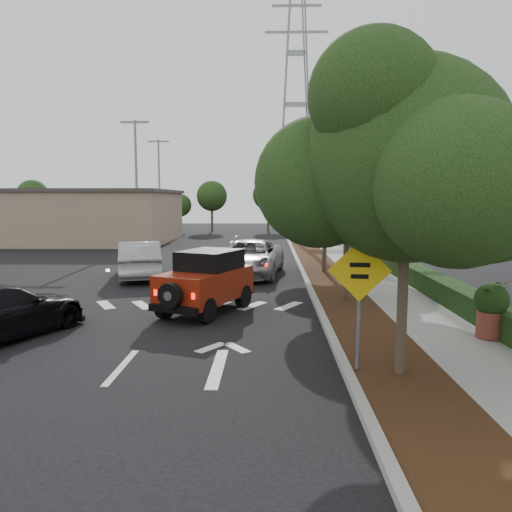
{
  "coord_description": "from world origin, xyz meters",
  "views": [
    {
      "loc": [
        3.06,
        -9.91,
        3.48
      ],
      "look_at": [
        2.71,
        3.0,
        1.98
      ],
      "focal_mm": 35.0,
      "sensor_mm": 36.0,
      "label": 1
    }
  ],
  "objects": [
    {
      "name": "ground",
      "position": [
        0.0,
        0.0,
        0.0
      ],
      "size": [
        120.0,
        120.0,
        0.0
      ],
      "primitive_type": "plane",
      "color": "black",
      "rests_on": "ground"
    },
    {
      "name": "curb",
      "position": [
        4.6,
        12.0,
        0.07
      ],
      "size": [
        0.2,
        70.0,
        0.15
      ],
      "primitive_type": "cube",
      "color": "#9E9B93",
      "rests_on": "ground"
    },
    {
      "name": "planting_strip",
      "position": [
        5.6,
        12.0,
        0.06
      ],
      "size": [
        1.8,
        70.0,
        0.12
      ],
      "primitive_type": "cube",
      "color": "black",
      "rests_on": "ground"
    },
    {
      "name": "sidewalk",
      "position": [
        7.5,
        12.0,
        0.06
      ],
      "size": [
        2.0,
        70.0,
        0.12
      ],
      "primitive_type": "cube",
      "color": "gray",
      "rests_on": "ground"
    },
    {
      "name": "hedge",
      "position": [
        8.9,
        12.0,
        0.4
      ],
      "size": [
        0.8,
        70.0,
        0.8
      ],
      "primitive_type": "cube",
      "color": "black",
      "rests_on": "ground"
    },
    {
      "name": "commercial_building",
      "position": [
        -16.0,
        30.0,
        2.0
      ],
      "size": [
        22.0,
        12.0,
        4.0
      ],
      "primitive_type": "cube",
      "color": "gray",
      "rests_on": "ground"
    },
    {
      "name": "transmission_tower",
      "position": [
        6.0,
        48.0,
        0.0
      ],
      "size": [
        7.0,
        4.0,
        28.0
      ],
      "primitive_type": null,
      "color": "slate",
      "rests_on": "ground"
    },
    {
      "name": "street_tree_near",
      "position": [
        5.6,
        -0.5,
        0.0
      ],
      "size": [
        3.8,
        3.8,
        5.92
      ],
      "primitive_type": null,
      "color": "black",
      "rests_on": "ground"
    },
    {
      "name": "street_tree_mid",
      "position": [
        5.6,
        6.5,
        0.0
      ],
      "size": [
        3.2,
        3.2,
        5.32
      ],
      "primitive_type": null,
      "color": "black",
      "rests_on": "ground"
    },
    {
      "name": "street_tree_far",
      "position": [
        5.6,
        13.0,
        0.0
      ],
      "size": [
        3.4,
        3.4,
        5.62
      ],
      "primitive_type": null,
      "color": "black",
      "rests_on": "ground"
    },
    {
      "name": "light_pole_a",
      "position": [
        -6.5,
        26.0,
        0.0
      ],
      "size": [
        2.0,
        0.22,
        9.0
      ],
      "primitive_type": null,
      "color": "slate",
      "rests_on": "ground"
    },
    {
      "name": "light_pole_b",
      "position": [
        -7.5,
        38.0,
        0.0
      ],
      "size": [
        2.0,
        0.22,
        9.0
      ],
      "primitive_type": null,
      "color": "slate",
      "rests_on": "ground"
    },
    {
      "name": "red_jeep",
      "position": [
        1.19,
        5.19,
        0.96
      ],
      "size": [
        2.86,
        3.87,
        1.89
      ],
      "rotation": [
        0.0,
        0.0,
        -0.41
      ],
      "color": "black",
      "rests_on": "ground"
    },
    {
      "name": "silver_suv_ahead",
      "position": [
        2.15,
        12.36,
        0.8
      ],
      "size": [
        3.37,
        6.06,
        1.6
      ],
      "primitive_type": "imported",
      "rotation": [
        0.0,
        0.0,
        -0.13
      ],
      "color": "#9FA1A7",
      "rests_on": "ground"
    },
    {
      "name": "silver_sedan_oncoming",
      "position": [
        -2.63,
        11.64,
        0.81
      ],
      "size": [
        2.95,
        5.17,
        1.61
      ],
      "primitive_type": "imported",
      "rotation": [
        0.0,
        0.0,
        3.41
      ],
      "color": "#A1A4A9",
      "rests_on": "ground"
    },
    {
      "name": "parked_suv",
      "position": [
        -9.45,
        26.4,
        0.8
      ],
      "size": [
        5.04,
        3.59,
        1.59
      ],
      "primitive_type": "imported",
      "rotation": [
        0.0,
        0.0,
        1.16
      ],
      "color": "#9E9FA5",
      "rests_on": "ground"
    },
    {
      "name": "speed_hump_sign",
      "position": [
        4.8,
        -0.38,
        1.78
      ],
      "size": [
        1.2,
        0.18,
        2.57
      ],
      "rotation": [
        0.0,
        0.0,
        -0.12
      ],
      "color": "slate",
      "rests_on": "ground"
    },
    {
      "name": "terracotta_planter",
      "position": [
        8.4,
        1.99,
        0.94
      ],
      "size": [
        0.8,
        0.8,
        1.4
      ],
      "rotation": [
        0.0,
        0.0,
        0.13
      ],
      "color": "brown",
      "rests_on": "ground"
    }
  ]
}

